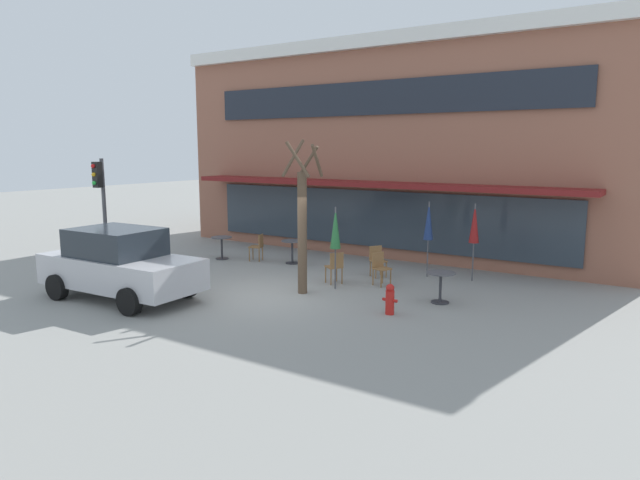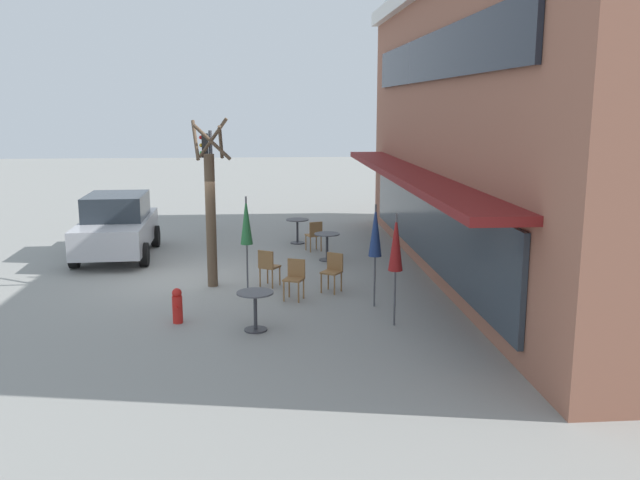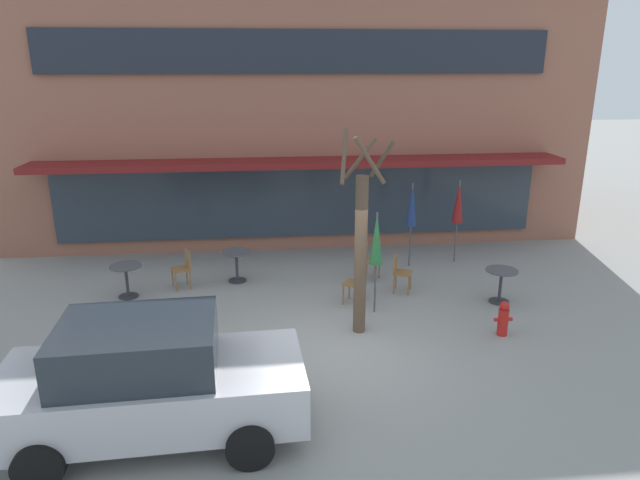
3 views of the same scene
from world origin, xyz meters
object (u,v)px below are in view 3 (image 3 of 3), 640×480
object	(u,v)px
cafe_table_streetside	(501,280)
cafe_chair_1	(399,270)
patio_umbrella_green_folded	(377,239)
street_tree	(361,244)
cafe_table_near_wall	(126,276)
cafe_table_by_tree	(237,261)
patio_umbrella_corner_open	(458,202)
parked_sedan	(149,380)
fire_hydrant	(503,318)
cafe_chair_0	(368,258)
patio_umbrella_cream_folded	(412,205)
cafe_chair_2	(184,266)
cafe_chair_3	(357,281)

from	to	relation	value
cafe_table_streetside	cafe_chair_1	xyz separation A→B (m)	(-2.07, 0.84, 0.01)
patio_umbrella_green_folded	street_tree	world-z (taller)	street_tree
cafe_chair_1	street_tree	xyz separation A→B (m)	(-1.26, -1.89, 1.28)
cafe_table_near_wall	cafe_table_by_tree	size ratio (longest dim) A/B	1.00
patio_umbrella_corner_open	parked_sedan	distance (m)	9.50
cafe_table_streetside	fire_hydrant	world-z (taller)	cafe_table_streetside
patio_umbrella_corner_open	cafe_chair_0	world-z (taller)	patio_umbrella_corner_open
patio_umbrella_cream_folded	patio_umbrella_corner_open	world-z (taller)	same
cafe_table_by_tree	patio_umbrella_green_folded	distance (m)	3.80
cafe_chair_0	parked_sedan	size ratio (longest dim) A/B	0.21
cafe_table_by_tree	cafe_table_streetside	bearing A→B (deg)	-17.92
fire_hydrant	cafe_chair_2	bearing A→B (deg)	153.90
cafe_table_streetside	cafe_chair_0	bearing A→B (deg)	146.69
cafe_table_near_wall	cafe_table_by_tree	world-z (taller)	same
cafe_chair_2	fire_hydrant	xyz separation A→B (m)	(6.45, -3.16, -0.17)
patio_umbrella_green_folded	cafe_chair_1	bearing A→B (deg)	53.48
patio_umbrella_corner_open	patio_umbrella_green_folded	bearing A→B (deg)	-133.31
cafe_table_streetside	cafe_chair_3	size ratio (longest dim) A/B	0.85
patio_umbrella_green_folded	parked_sedan	xyz separation A→B (m)	(-3.96, -3.77, -0.75)
cafe_table_by_tree	cafe_chair_1	world-z (taller)	cafe_chair_1
patio_umbrella_cream_folded	cafe_chair_3	bearing A→B (deg)	-128.23
patio_umbrella_green_folded	cafe_table_by_tree	bearing A→B (deg)	144.54
cafe_chair_0	street_tree	xyz separation A→B (m)	(-0.69, -2.79, 1.28)
patio_umbrella_cream_folded	cafe_chair_1	size ratio (longest dim) A/B	2.47
patio_umbrella_cream_folded	street_tree	xyz separation A→B (m)	(-1.94, -3.56, 0.18)
parked_sedan	fire_hydrant	size ratio (longest dim) A/B	6.06
cafe_chair_2	cafe_table_near_wall	bearing A→B (deg)	-159.83
patio_umbrella_cream_folded	cafe_chair_2	distance (m)	5.82
patio_umbrella_cream_folded	fire_hydrant	distance (m)	4.31
cafe_chair_1	fire_hydrant	world-z (taller)	cafe_chair_1
cafe_table_by_tree	patio_umbrella_green_folded	bearing A→B (deg)	-35.46
cafe_chair_2	street_tree	distance (m)	4.75
cafe_table_streetside	cafe_chair_1	distance (m)	2.24
patio_umbrella_green_folded	cafe_chair_2	xyz separation A→B (m)	(-4.18, 1.85, -1.10)
patio_umbrella_corner_open	cafe_chair_3	size ratio (longest dim) A/B	2.47
fire_hydrant	cafe_table_by_tree	bearing A→B (deg)	146.82
cafe_chair_0	patio_umbrella_cream_folded	bearing A→B (deg)	31.59
cafe_table_near_wall	cafe_table_streetside	world-z (taller)	same
cafe_table_by_tree	parked_sedan	distance (m)	5.97
cafe_table_by_tree	patio_umbrella_green_folded	xyz separation A→B (m)	(2.96, -2.11, 1.11)
cafe_chair_0	parked_sedan	bearing A→B (deg)	-126.12
cafe_chair_3	fire_hydrant	xyz separation A→B (m)	(2.58, -1.79, -0.17)
cafe_chair_1	parked_sedan	distance (m)	6.78
cafe_table_streetside	cafe_table_by_tree	size ratio (longest dim) A/B	1.00
patio_umbrella_cream_folded	patio_umbrella_corner_open	size ratio (longest dim) A/B	1.00
patio_umbrella_cream_folded	patio_umbrella_corner_open	bearing A→B (deg)	8.43
cafe_chair_1	street_tree	size ratio (longest dim) A/B	0.23
cafe_table_near_wall	patio_umbrella_corner_open	world-z (taller)	patio_umbrella_corner_open
cafe_table_streetside	patio_umbrella_cream_folded	world-z (taller)	patio_umbrella_cream_folded
cafe_table_near_wall	street_tree	bearing A→B (deg)	-24.40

